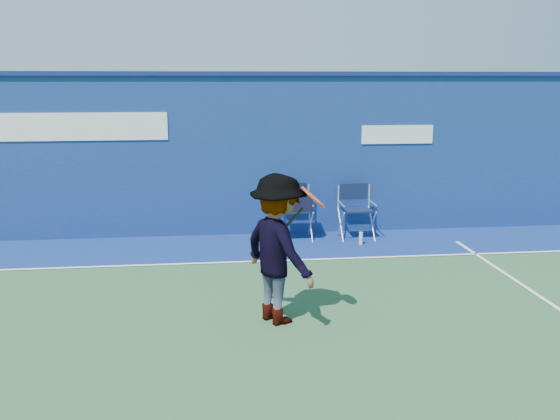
{
  "coord_description": "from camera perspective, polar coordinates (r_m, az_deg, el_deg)",
  "views": [
    {
      "loc": [
        0.08,
        -6.1,
        2.93
      ],
      "look_at": [
        1.06,
        2.6,
        1.0
      ],
      "focal_mm": 38.0,
      "sensor_mm": 36.0,
      "label": 1
    }
  ],
  "objects": [
    {
      "name": "stadium_wall",
      "position": [
        11.38,
        -6.82,
        5.39
      ],
      "size": [
        24.0,
        0.5,
        3.08
      ],
      "color": "navy",
      "rests_on": "ground"
    },
    {
      "name": "water_bottle",
      "position": [
        10.84,
        7.79,
        -2.73
      ],
      "size": [
        0.07,
        0.07,
        0.23
      ],
      "primitive_type": "cylinder",
      "color": "silver",
      "rests_on": "ground"
    },
    {
      "name": "ground",
      "position": [
        6.77,
        -6.63,
        -13.31
      ],
      "size": [
        80.0,
        80.0,
        0.0
      ],
      "primitive_type": "plane",
      "color": "#2D5531",
      "rests_on": "ground"
    },
    {
      "name": "court_lines",
      "position": [
        7.31,
        -6.63,
        -11.19
      ],
      "size": [
        24.0,
        12.0,
        0.01
      ],
      "color": "white",
      "rests_on": "out_of_bounds_strip"
    },
    {
      "name": "directors_chair_left",
      "position": [
        11.03,
        1.39,
        -0.62
      ],
      "size": [
        0.61,
        0.57,
        1.03
      ],
      "color": "silver",
      "rests_on": "ground"
    },
    {
      "name": "out_of_bounds_strip",
      "position": [
        10.61,
        -6.61,
        -3.66
      ],
      "size": [
        24.0,
        1.8,
        0.01
      ],
      "primitive_type": "cube",
      "color": "navy",
      "rests_on": "ground"
    },
    {
      "name": "tennis_player",
      "position": [
        7.19,
        -0.16,
        -3.76
      ],
      "size": [
        1.2,
        1.37,
        1.84
      ],
      "color": "#EA4738",
      "rests_on": "ground"
    },
    {
      "name": "directors_chair_right",
      "position": [
        11.24,
        7.34,
        -1.12
      ],
      "size": [
        0.6,
        0.54,
        1.0
      ],
      "color": "silver",
      "rests_on": "ground"
    }
  ]
}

